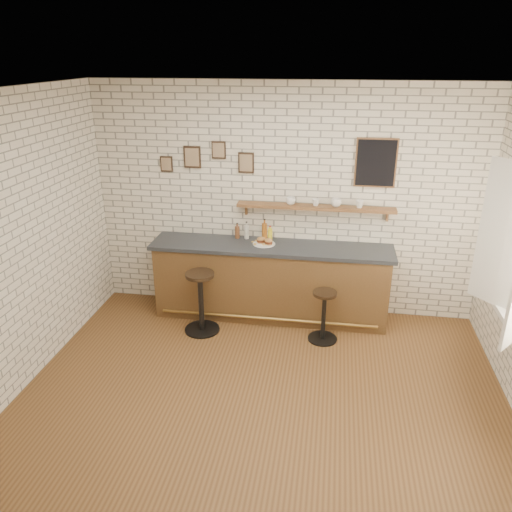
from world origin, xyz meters
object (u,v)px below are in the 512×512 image
object	(u,v)px
bar_stool_left	(201,300)
bar_stool_right	(324,314)
sandwich_plate	(264,244)
ciabatta_sandwich	(265,241)
shelf_cup_a	(291,201)
bitters_bottle_brown	(237,232)
shelf_cup_b	(316,202)
condiment_bottle_yellow	(270,234)
shelf_cup_c	(336,203)
bitters_bottle_white	(247,232)
shelf_cup_d	(360,204)
bitters_bottle_amber	(264,231)
bar_counter	(271,281)

from	to	relation	value
bar_stool_left	bar_stool_right	xyz separation A→B (m)	(1.53, 0.02, -0.08)
sandwich_plate	ciabatta_sandwich	xyz separation A→B (m)	(0.01, 0.00, 0.04)
sandwich_plate	shelf_cup_a	bearing A→B (deg)	29.49
bar_stool_right	bar_stool_left	bearing A→B (deg)	-179.21
ciabatta_sandwich	bitters_bottle_brown	xyz separation A→B (m)	(-0.39, 0.18, 0.04)
shelf_cup_a	shelf_cup_b	size ratio (longest dim) A/B	1.28
condiment_bottle_yellow	shelf_cup_c	distance (m)	0.95
bitters_bottle_brown	bar_stool_right	xyz separation A→B (m)	(1.20, -0.71, -0.74)
bitters_bottle_white	shelf_cup_b	distance (m)	0.99
sandwich_plate	shelf_cup_d	xyz separation A→B (m)	(1.17, 0.18, 0.53)
ciabatta_sandwich	condiment_bottle_yellow	world-z (taller)	condiment_bottle_yellow
bitters_bottle_brown	shelf_cup_b	xyz separation A→B (m)	(1.01, 0.00, 0.45)
bitters_bottle_white	shelf_cup_d	world-z (taller)	shelf_cup_d
ciabatta_sandwich	sandwich_plate	bearing A→B (deg)	180.00
bitters_bottle_amber	ciabatta_sandwich	bearing A→B (deg)	-80.34
bar_counter	sandwich_plate	xyz separation A→B (m)	(-0.10, 0.02, 0.51)
bitters_bottle_white	shelf_cup_c	distance (m)	1.22
bar_stool_left	shelf_cup_a	size ratio (longest dim) A/B	6.63
ciabatta_sandwich	bitters_bottle_amber	distance (m)	0.19
condiment_bottle_yellow	ciabatta_sandwich	bearing A→B (deg)	-104.15
shelf_cup_b	bar_stool_right	bearing A→B (deg)	-132.49
sandwich_plate	condiment_bottle_yellow	bearing A→B (deg)	72.80
ciabatta_sandwich	bar_stool_left	size ratio (longest dim) A/B	0.31
bitters_bottle_white	bar_stool_left	xyz separation A→B (m)	(-0.46, -0.73, -0.68)
bar_stool_left	shelf_cup_c	distance (m)	2.08
bitters_bottle_brown	bitters_bottle_amber	distance (m)	0.36
bar_counter	shelf_cup_a	xyz separation A→B (m)	(0.22, 0.20, 1.04)
ciabatta_sandwich	shelf_cup_c	xyz separation A→B (m)	(0.87, 0.18, 0.49)
ciabatta_sandwich	condiment_bottle_yellow	bearing A→B (deg)	75.85
bitters_bottle_white	sandwich_plate	bearing A→B (deg)	-34.28
sandwich_plate	bitters_bottle_white	world-z (taller)	bitters_bottle_white
condiment_bottle_yellow	bitters_bottle_amber	bearing A→B (deg)	180.00
bitters_bottle_amber	bar_stool_right	world-z (taller)	bitters_bottle_amber
bar_stool_right	shelf_cup_b	distance (m)	1.40
condiment_bottle_yellow	shelf_cup_a	distance (m)	0.53
bar_counter	shelf_cup_a	size ratio (longest dim) A/B	25.66
ciabatta_sandwich	bitters_bottle_white	size ratio (longest dim) A/B	1.06
bar_stool_right	shelf_cup_a	xyz separation A→B (m)	(-0.50, 0.71, 1.20)
sandwich_plate	condiment_bottle_yellow	size ratio (longest dim) A/B	1.46
bitters_bottle_amber	shelf_cup_d	bearing A→B (deg)	0.12
bitters_bottle_white	shelf_cup_b	world-z (taller)	shelf_cup_b
bar_counter	bitters_bottle_brown	bearing A→B (deg)	157.47
sandwich_plate	bar_stool_right	size ratio (longest dim) A/B	0.43
bar_stool_right	bar_counter	bearing A→B (deg)	144.61
condiment_bottle_yellow	bitters_bottle_white	bearing A→B (deg)	180.00
bitters_bottle_brown	bitters_bottle_white	world-z (taller)	bitters_bottle_white
bitters_bottle_white	bar_stool_right	distance (m)	1.49
bar_counter	shelf_cup_b	bearing A→B (deg)	20.62
ciabatta_sandwich	condiment_bottle_yellow	size ratio (longest dim) A/B	1.28
sandwich_plate	shelf_cup_d	size ratio (longest dim) A/B	2.76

